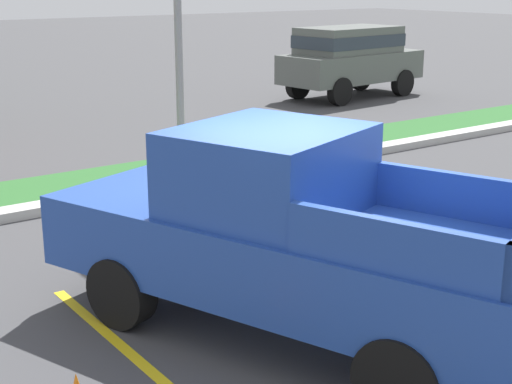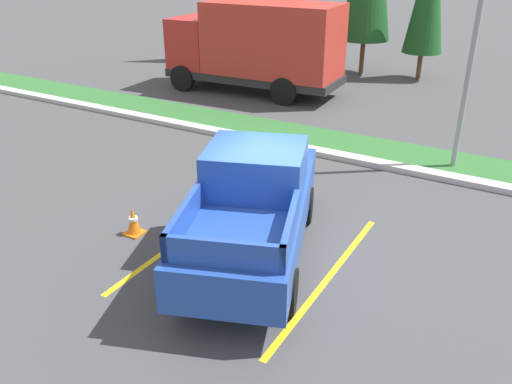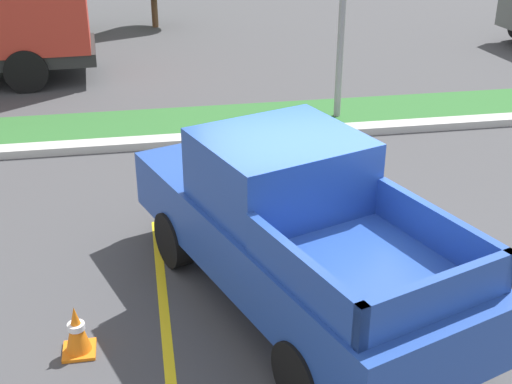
{
  "view_description": "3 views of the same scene",
  "coord_description": "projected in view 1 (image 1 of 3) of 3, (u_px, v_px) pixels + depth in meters",
  "views": [
    {
      "loc": [
        -4.72,
        -5.98,
        3.51
      ],
      "look_at": [
        0.22,
        0.91,
        1.09
      ],
      "focal_mm": 53.07,
      "sensor_mm": 36.0,
      "label": 1
    },
    {
      "loc": [
        4.05,
        -7.93,
        5.47
      ],
      "look_at": [
        -0.93,
        0.71,
        0.7
      ],
      "focal_mm": 37.2,
      "sensor_mm": 36.0,
      "label": 2
    },
    {
      "loc": [
        -1.96,
        -7.36,
        4.95
      ],
      "look_at": [
        -0.59,
        0.39,
        1.13
      ],
      "focal_mm": 48.51,
      "sensor_mm": 36.0,
      "label": 3
    }
  ],
  "objects": [
    {
      "name": "curb_strip",
      "position": [
        97.0,
        198.0,
        12.17
      ],
      "size": [
        56.0,
        0.4,
        0.15
      ],
      "primitive_type": "cube",
      "color": "#B2B2AD",
      "rests_on": "ground"
    },
    {
      "name": "grass_median",
      "position": [
        71.0,
        186.0,
        13.04
      ],
      "size": [
        56.0,
        1.8,
        0.06
      ],
      "primitive_type": "cube",
      "color": "#2D662D",
      "rests_on": "ground"
    },
    {
      "name": "parking_line_far",
      "position": [
        399.0,
        297.0,
        8.6
      ],
      "size": [
        0.12,
        4.8,
        0.01
      ],
      "primitive_type": "cube",
      "color": "yellow",
      "rests_on": "ground"
    },
    {
      "name": "suv_distant",
      "position": [
        350.0,
        56.0,
        22.55
      ],
      "size": [
        4.76,
        2.3,
        2.1
      ],
      "color": "black",
      "rests_on": "ground"
    },
    {
      "name": "pickup_truck_main",
      "position": [
        289.0,
        236.0,
        7.48
      ],
      "size": [
        3.55,
        5.55,
        2.1
      ],
      "color": "black",
      "rests_on": "ground"
    },
    {
      "name": "ground_plane",
      "position": [
        288.0,
        310.0,
        8.28
      ],
      "size": [
        120.0,
        120.0,
        0.0
      ],
      "primitive_type": "plane",
      "color": "#424244"
    },
    {
      "name": "parking_line_near",
      "position": [
        158.0,
        377.0,
        6.87
      ],
      "size": [
        0.12,
        4.8,
        0.01
      ],
      "primitive_type": "cube",
      "color": "yellow",
      "rests_on": "ground"
    }
  ]
}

